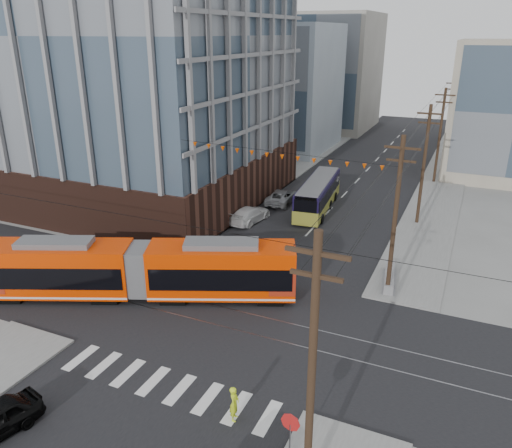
% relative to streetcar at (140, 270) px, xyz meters
% --- Properties ---
extents(ground, '(160.00, 160.00, 0.00)m').
position_rel_streetcar_xyz_m(ground, '(6.63, -4.06, -1.98)').
color(ground, slate).
extents(office_building, '(30.00, 25.00, 28.60)m').
position_rel_streetcar_xyz_m(office_building, '(-15.37, 18.94, 12.32)').
color(office_building, '#381E16').
rests_on(office_building, ground).
extents(bg_bldg_nw_near, '(18.00, 16.00, 18.00)m').
position_rel_streetcar_xyz_m(bg_bldg_nw_near, '(-10.37, 47.94, 7.02)').
color(bg_bldg_nw_near, '#8C99A5').
rests_on(bg_bldg_nw_near, ground).
extents(bg_bldg_nw_far, '(16.00, 18.00, 20.00)m').
position_rel_streetcar_xyz_m(bg_bldg_nw_far, '(-7.37, 67.94, 8.02)').
color(bg_bldg_nw_far, gray).
rests_on(bg_bldg_nw_far, ground).
extents(utility_pole_near, '(0.30, 0.30, 11.00)m').
position_rel_streetcar_xyz_m(utility_pole_near, '(15.13, -10.06, 3.52)').
color(utility_pole_near, black).
rests_on(utility_pole_near, ground).
extents(utility_pole_far, '(0.30, 0.30, 11.00)m').
position_rel_streetcar_xyz_m(utility_pole_far, '(15.13, 51.94, 3.52)').
color(utility_pole_far, black).
rests_on(utility_pole_far, ground).
extents(streetcar, '(20.04, 10.78, 3.96)m').
position_rel_streetcar_xyz_m(streetcar, '(0.00, 0.00, 0.00)').
color(streetcar, '#DE3100').
rests_on(streetcar, ground).
extents(city_bus, '(3.55, 11.46, 3.20)m').
position_rel_streetcar_xyz_m(city_bus, '(5.42, 21.94, -0.38)').
color(city_bus, black).
rests_on(city_bus, ground).
extents(parked_car_silver, '(2.63, 5.08, 1.59)m').
position_rel_streetcar_xyz_m(parked_car_silver, '(0.91, 7.56, -1.19)').
color(parked_car_silver, '#92949A').
rests_on(parked_car_silver, ground).
extents(parked_car_white, '(2.73, 5.32, 1.48)m').
position_rel_streetcar_xyz_m(parked_car_white, '(0.64, 15.96, -1.24)').
color(parked_car_white, silver).
rests_on(parked_car_white, ground).
extents(parked_car_grey, '(2.73, 5.37, 1.45)m').
position_rel_streetcar_xyz_m(parked_car_grey, '(1.38, 22.34, -1.26)').
color(parked_car_grey, slate).
rests_on(parked_car_grey, ground).
extents(pedestrian, '(0.58, 0.73, 1.77)m').
position_rel_streetcar_xyz_m(pedestrian, '(10.85, -7.75, -1.09)').
color(pedestrian, '#CEEA20').
rests_on(pedestrian, ground).
extents(stop_sign, '(0.89, 0.89, 2.72)m').
position_rel_streetcar_xyz_m(stop_sign, '(14.19, -9.45, -0.62)').
color(stop_sign, red).
rests_on(stop_sign, ground).
extents(jersey_barrier, '(1.57, 4.37, 0.86)m').
position_rel_streetcar_xyz_m(jersey_barrier, '(14.93, 8.79, -1.55)').
color(jersey_barrier, '#606060').
rests_on(jersey_barrier, ground).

